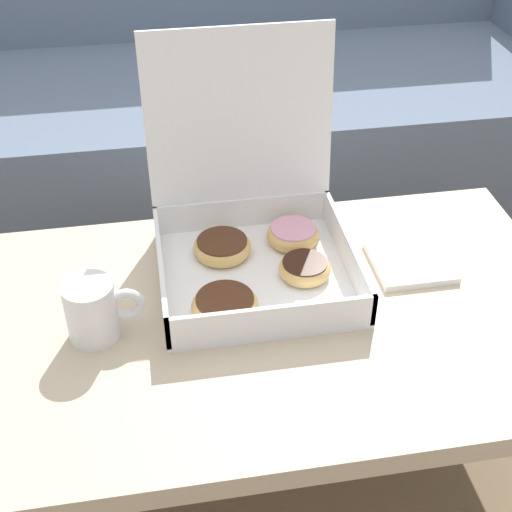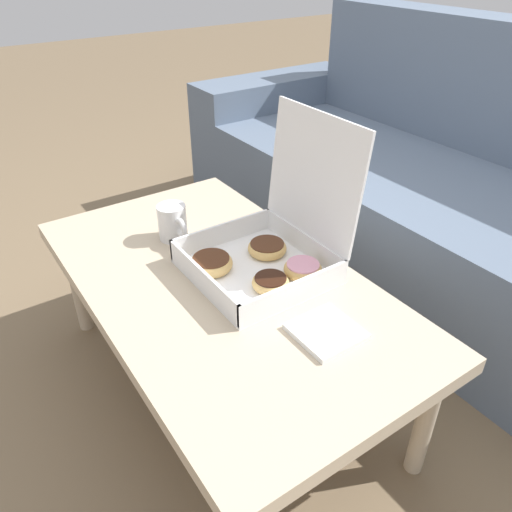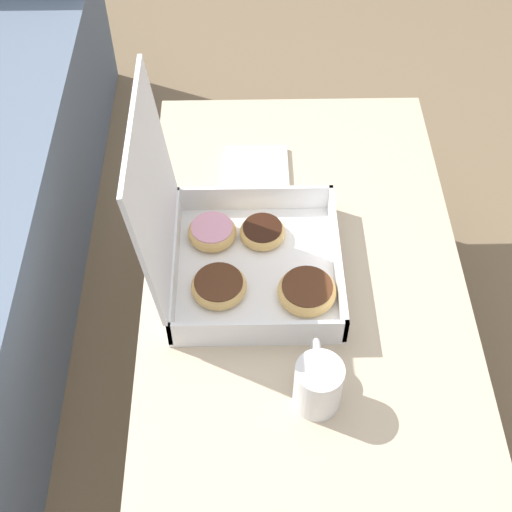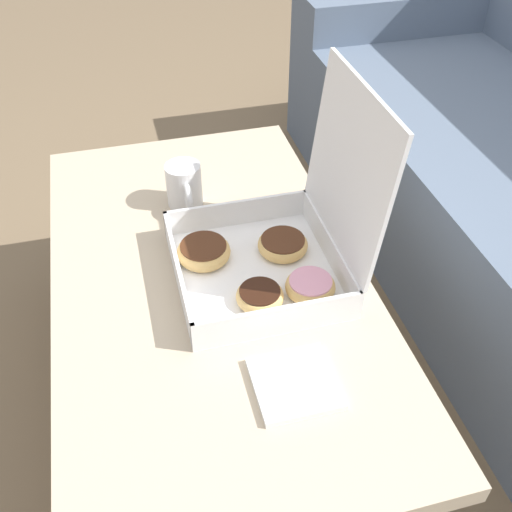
% 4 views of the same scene
% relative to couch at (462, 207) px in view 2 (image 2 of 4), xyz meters
% --- Properties ---
extents(ground_plane, '(12.00, 12.00, 0.00)m').
position_rel_couch_xyz_m(ground_plane, '(0.00, -0.81, -0.30)').
color(ground_plane, '#756047').
extents(couch, '(2.35, 0.82, 0.88)m').
position_rel_couch_xyz_m(couch, '(0.00, 0.00, 0.00)').
color(couch, slate).
rests_on(couch, ground_plane).
extents(coffee_table, '(1.10, 0.62, 0.38)m').
position_rel_couch_xyz_m(coffee_table, '(0.00, -1.00, 0.05)').
color(coffee_table, '#C6B293').
rests_on(coffee_table, ground_plane).
extents(pastry_box, '(0.33, 0.35, 0.38)m').
position_rel_couch_xyz_m(pastry_box, '(0.03, -0.87, 0.15)').
color(pastry_box, white).
rests_on(pastry_box, coffee_table).
extents(coffee_mug, '(0.12, 0.08, 0.10)m').
position_rel_couch_xyz_m(coffee_mug, '(-0.25, -1.00, 0.14)').
color(coffee_mug, white).
rests_on(coffee_mug, coffee_table).
extents(napkin_stack, '(0.14, 0.14, 0.01)m').
position_rel_couch_xyz_m(napkin_stack, '(0.31, -0.91, 0.09)').
color(napkin_stack, white).
rests_on(napkin_stack, coffee_table).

